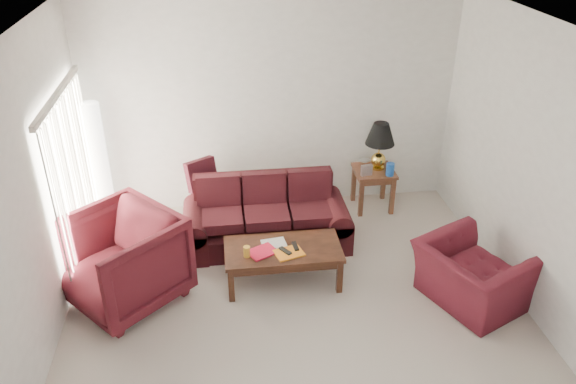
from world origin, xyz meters
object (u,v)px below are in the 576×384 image
Objects in this scene: sofa at (266,215)px; end_table at (373,188)px; floor_lamp at (100,166)px; armchair_left at (121,260)px; armchair_right at (471,276)px; coffee_table at (283,265)px.

sofa is 3.52× the size of end_table.
sofa reaches higher than end_table.
floor_lamp reaches higher than end_table.
armchair_right is at bearing 40.18° from armchair_left.
sofa is 0.84m from coffee_table.
sofa is 1.82× the size of armchair_left.
armchair_right is (4.22, -2.17, -0.54)m from floor_lamp.
floor_lamp is 1.73m from armchair_left.
end_table is at bearing 0.17° from floor_lamp.
armchair_left reaches higher than coffee_table.
armchair_right is at bearing -21.64° from coffee_table.
armchair_left is at bearing -153.17° from end_table.
floor_lamp is at bearing -179.83° from end_table.
end_table is at bearing 41.99° from coffee_table.
end_table is 0.34× the size of floor_lamp.
armchair_right is at bearing -35.55° from sofa.
floor_lamp is at bearing 158.94° from sofa.
armchair_right reaches higher than coffee_table.
armchair_right is 0.80× the size of coffee_table.
floor_lamp is (-3.69, -0.01, 0.59)m from end_table.
armchair_left is at bearing -153.27° from sofa.
armchair_left is 0.86× the size of coffee_table.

